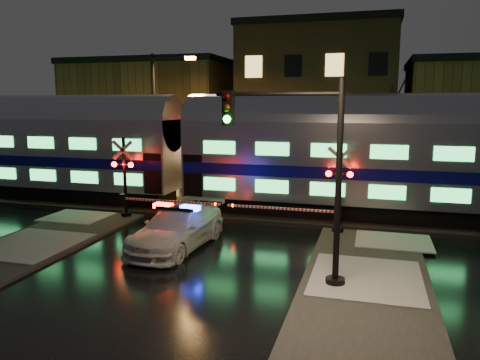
% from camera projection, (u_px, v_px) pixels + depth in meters
% --- Properties ---
extents(ground, '(120.00, 120.00, 0.00)m').
position_uv_depth(ground, '(209.00, 240.00, 19.78)').
color(ground, black).
rests_on(ground, ground).
extents(ballast, '(90.00, 4.20, 0.24)m').
position_uv_depth(ballast, '(241.00, 211.00, 24.50)').
color(ballast, black).
rests_on(ballast, ground).
extents(sidewalk_right, '(4.00, 20.00, 0.12)m').
position_uv_depth(sidewalk_right, '(364.00, 321.00, 12.32)').
color(sidewalk_right, '#2D2D2D').
rests_on(sidewalk_right, ground).
extents(building_left, '(14.00, 10.00, 9.00)m').
position_uv_depth(building_left, '(156.00, 116.00, 43.43)').
color(building_left, brown).
rests_on(building_left, ground).
extents(building_mid, '(12.00, 11.00, 11.50)m').
position_uv_depth(building_mid, '(320.00, 102.00, 39.64)').
color(building_mid, brown).
rests_on(building_mid, ground).
extents(train, '(51.00, 3.12, 5.92)m').
position_uv_depth(train, '(184.00, 147.00, 24.82)').
color(train, black).
rests_on(train, ballast).
extents(police_car, '(2.68, 5.66, 1.77)m').
position_uv_depth(police_car, '(177.00, 228.00, 18.58)').
color(police_car, silver).
rests_on(police_car, ground).
extents(crossing_signal_right, '(5.67, 0.65, 4.01)m').
position_uv_depth(crossing_signal_right, '(330.00, 197.00, 20.39)').
color(crossing_signal_right, black).
rests_on(crossing_signal_right, ground).
extents(crossing_signal_left, '(5.73, 0.65, 4.05)m').
position_uv_depth(crossing_signal_left, '(131.00, 186.00, 23.01)').
color(crossing_signal_left, black).
rests_on(crossing_signal_left, ground).
extents(traffic_light, '(4.16, 0.73, 6.43)m').
position_uv_depth(traffic_light, '(305.00, 179.00, 14.34)').
color(traffic_light, black).
rests_on(traffic_light, ground).
extents(streetlight, '(2.91, 0.30, 8.70)m').
position_uv_depth(streetlight, '(158.00, 114.00, 29.26)').
color(streetlight, black).
rests_on(streetlight, ground).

